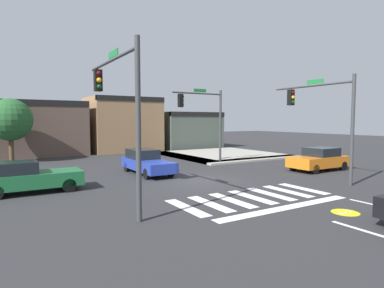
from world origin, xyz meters
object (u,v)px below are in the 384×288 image
(traffic_signal_southwest, at_px, (118,97))
(car_orange, at_px, (319,159))
(roadside_tree, at_px, (10,120))
(car_blue, at_px, (146,162))
(car_green, at_px, (27,177))
(traffic_signal_southeast, at_px, (322,109))
(traffic_signal_northeast, at_px, (204,112))

(traffic_signal_southwest, xyz_separation_m, car_orange, (14.47, 2.00, -3.51))
(roadside_tree, bearing_deg, car_blue, -55.67)
(car_orange, bearing_deg, car_green, -8.51)
(car_orange, height_order, car_blue, car_orange)
(car_green, relative_size, roadside_tree, 0.86)
(traffic_signal_southeast, bearing_deg, traffic_signal_southwest, 88.69)
(traffic_signal_southwest, relative_size, roadside_tree, 1.20)
(car_blue, bearing_deg, traffic_signal_southeast, 46.63)
(traffic_signal_southeast, bearing_deg, car_blue, 46.63)
(traffic_signal_northeast, relative_size, traffic_signal_southwest, 0.94)
(traffic_signal_southwest, xyz_separation_m, roadside_tree, (-2.98, 17.13, -0.88))
(traffic_signal_northeast, height_order, roadside_tree, traffic_signal_northeast)
(traffic_signal_southwest, bearing_deg, traffic_signal_southeast, -91.31)
(car_blue, distance_m, car_green, 7.25)
(car_orange, xyz_separation_m, car_green, (-17.30, 2.59, 0.00))
(traffic_signal_southwest, height_order, car_orange, traffic_signal_southwest)
(car_green, bearing_deg, car_orange, -8.51)
(traffic_signal_northeast, bearing_deg, traffic_signal_southeast, 103.05)
(traffic_signal_northeast, bearing_deg, car_blue, 17.69)
(traffic_signal_northeast, relative_size, roadside_tree, 1.12)
(car_green, bearing_deg, traffic_signal_northeast, 17.82)
(traffic_signal_northeast, distance_m, traffic_signal_southwest, 12.80)
(traffic_signal_northeast, xyz_separation_m, car_blue, (-5.46, -1.74, -3.21))
(car_green, bearing_deg, car_blue, 17.92)
(car_orange, height_order, car_green, car_orange)
(car_blue, xyz_separation_m, car_green, (-6.90, -2.23, 0.01))
(traffic_signal_southeast, relative_size, traffic_signal_southwest, 0.94)
(car_blue, bearing_deg, roadside_tree, -145.67)
(traffic_signal_southwest, relative_size, car_orange, 1.44)
(car_orange, bearing_deg, traffic_signal_northeast, -52.95)
(traffic_signal_northeast, distance_m, traffic_signal_southeast, 9.06)
(traffic_signal_northeast, height_order, traffic_signal_southwest, traffic_signal_southwest)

